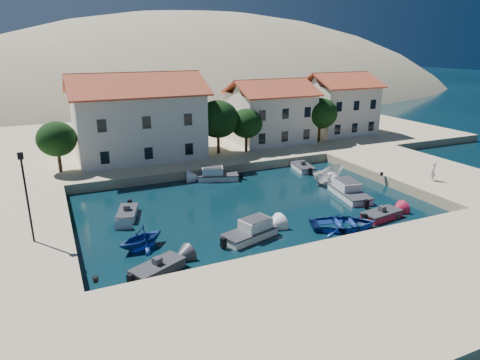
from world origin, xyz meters
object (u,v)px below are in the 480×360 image
building_left (138,115)px  pedestrian (433,172)px  building_mid (270,110)px  cabin_cruiser_south (250,232)px  rowboat_south (343,228)px  lamppost (26,189)px  boat_east (328,182)px  building_right (339,103)px  cabin_cruiser_east (350,192)px

building_left → pedestrian: bearing=-41.6°
building_mid → cabin_cruiser_south: bearing=-121.2°
building_mid → rowboat_south: size_ratio=2.02×
lamppost → rowboat_south: size_ratio=1.20×
building_left → cabin_cruiser_south: bearing=-82.9°
lamppost → cabin_cruiser_south: bearing=-14.7°
boat_east → cabin_cruiser_south: bearing=104.2°
building_mid → building_right: 12.04m
building_mid → cabin_cruiser_east: building_mid is taller
lamppost → cabin_cruiser_east: 27.32m
building_mid → boat_east: bearing=-96.1°
building_mid → cabin_cruiser_south: 29.37m
rowboat_south → pedestrian: size_ratio=2.84×
building_right → boat_east: bearing=-128.9°
building_mid → boat_east: (-1.72, -15.99, -5.22)m
building_mid → cabin_cruiser_south: size_ratio=2.28×
building_right → rowboat_south: bearing=-125.7°
building_left → rowboat_south: size_ratio=2.83×
building_left → lamppost: 23.10m
rowboat_south → pedestrian: 14.24m
building_left → boat_east: (16.28, -14.99, -5.94)m
building_left → cabin_cruiser_east: (15.48, -19.58, -5.46)m
lamppost → pedestrian: bearing=-2.1°
building_left → pedestrian: size_ratio=8.04×
cabin_cruiser_south → boat_east: size_ratio=1.04×
rowboat_south → cabin_cruiser_east: (5.02, 5.60, 0.48)m
lamppost → boat_east: bearing=10.2°
pedestrian → building_right: bearing=-137.9°
cabin_cruiser_east → building_mid: bearing=3.7°
rowboat_south → boat_east: boat_east is taller
building_mid → boat_east: building_mid is taller
lamppost → cabin_cruiser_south: 15.57m
lamppost → cabin_cruiser_east: lamppost is taller
building_mid → pedestrian: building_mid is taller
building_mid → lamppost: (-29.50, -21.00, -0.47)m
building_right → pedestrian: (-5.96, -23.33, -3.56)m
cabin_cruiser_east → lamppost: bearing=101.5°
building_right → cabin_cruiser_south: bearing=-136.3°
building_mid → cabin_cruiser_east: size_ratio=1.89×
building_left → rowboat_south: (10.47, -25.19, -5.94)m
building_right → pedestrian: building_right is taller
building_right → pedestrian: bearing=-104.3°
building_mid → lamppost: bearing=-144.6°
cabin_cruiser_south → lamppost: bearing=148.4°
building_right → cabin_cruiser_east: 26.49m
rowboat_south → cabin_cruiser_east: bearing=-22.1°
building_left → lamppost: size_ratio=2.36×
cabin_cruiser_east → cabin_cruiser_south: bearing=119.2°
building_right → rowboat_south: 33.92m
pedestrian → boat_east: bearing=-72.8°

